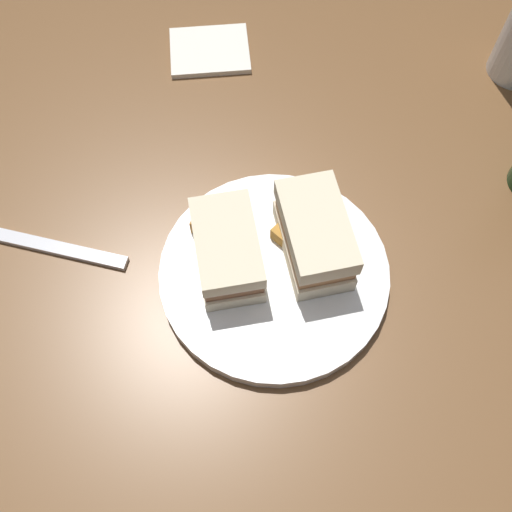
{
  "coord_description": "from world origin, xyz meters",
  "views": [
    {
      "loc": [
        -0.0,
        0.31,
        1.38
      ],
      "look_at": [
        -0.02,
        0.01,
        0.8
      ],
      "focal_mm": 41.57,
      "sensor_mm": 36.0,
      "label": 1
    }
  ],
  "objects_px": {
    "plate": "(270,273)",
    "fork": "(50,248)",
    "sandwich_half_right": "(223,251)",
    "napkin": "(207,51)",
    "sandwich_half_left": "(311,232)"
  },
  "relations": [
    {
      "from": "plate",
      "to": "fork",
      "type": "relative_size",
      "value": 1.44
    },
    {
      "from": "fork",
      "to": "sandwich_half_left",
      "type": "bearing_deg",
      "value": -167.25
    },
    {
      "from": "sandwich_half_right",
      "to": "napkin",
      "type": "distance_m",
      "value": 0.34
    },
    {
      "from": "sandwich_half_right",
      "to": "fork",
      "type": "xyz_separation_m",
      "value": [
        0.2,
        -0.03,
        -0.04
      ]
    },
    {
      "from": "sandwich_half_right",
      "to": "napkin",
      "type": "xyz_separation_m",
      "value": [
        0.02,
        -0.34,
        -0.04
      ]
    },
    {
      "from": "plate",
      "to": "napkin",
      "type": "distance_m",
      "value": 0.36
    },
    {
      "from": "sandwich_half_left",
      "to": "fork",
      "type": "height_order",
      "value": "sandwich_half_left"
    },
    {
      "from": "fork",
      "to": "plate",
      "type": "bearing_deg",
      "value": -174.02
    },
    {
      "from": "napkin",
      "to": "fork",
      "type": "bearing_deg",
      "value": 59.02
    },
    {
      "from": "sandwich_half_left",
      "to": "fork",
      "type": "distance_m",
      "value": 0.3
    },
    {
      "from": "plate",
      "to": "sandwich_half_right",
      "type": "relative_size",
      "value": 2.17
    },
    {
      "from": "napkin",
      "to": "fork",
      "type": "relative_size",
      "value": 0.61
    },
    {
      "from": "napkin",
      "to": "sandwich_half_left",
      "type": "bearing_deg",
      "value": 109.8
    },
    {
      "from": "fork",
      "to": "sandwich_half_right",
      "type": "bearing_deg",
      "value": -173.45
    },
    {
      "from": "sandwich_half_right",
      "to": "plate",
      "type": "bearing_deg",
      "value": 167.58
    }
  ]
}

